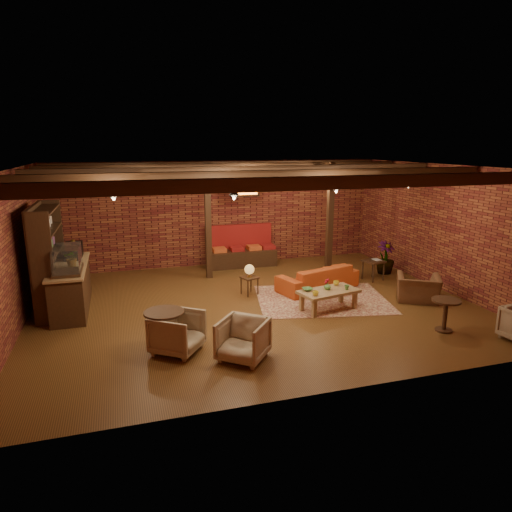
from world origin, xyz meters
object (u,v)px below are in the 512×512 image
object	(u,v)px
side_table_lamp	(249,272)
armchair_a	(177,331)
sofa	(318,277)
armchair_right	(418,284)
armchair_b	(243,338)
round_table_left	(165,324)
plant_tall	(387,225)
coffee_table	(328,292)
round_table_right	(446,310)
side_table_book	(374,262)

from	to	relation	value
side_table_lamp	armchair_a	bearing A→B (deg)	-127.99
sofa	armchair_right	distance (m)	2.47
side_table_lamp	armchair_a	xyz separation A→B (m)	(-2.14, -2.74, -0.18)
armchair_b	armchair_right	world-z (taller)	armchair_right
round_table_left	armchair_b	xyz separation A→B (m)	(1.27, -0.76, -0.11)
plant_tall	coffee_table	bearing A→B (deg)	-141.92
round_table_left	round_table_right	bearing A→B (deg)	-7.54
sofa	side_table_lamp	distance (m)	1.84
round_table_left	round_table_right	world-z (taller)	round_table_left
side_table_lamp	plant_tall	world-z (taller)	plant_tall
round_table_left	armchair_right	size ratio (longest dim) A/B	0.78
armchair_a	round_table_right	distance (m)	5.33
armchair_b	side_table_book	xyz separation A→B (m)	(4.73, 3.60, 0.11)
coffee_table	armchair_right	distance (m)	2.35
armchair_a	round_table_right	size ratio (longest dim) A/B	1.23
armchair_right	round_table_right	bearing A→B (deg)	101.49
sofa	armchair_right	world-z (taller)	armchair_right
sofa	coffee_table	distance (m)	1.52
coffee_table	armchair_right	xyz separation A→B (m)	(2.35, -0.06, 0.01)
armchair_b	armchair_right	size ratio (longest dim) A/B	0.83
sofa	plant_tall	distance (m)	2.86
armchair_a	armchair_right	size ratio (longest dim) A/B	0.85
armchair_right	plant_tall	xyz separation A→B (m)	(0.56, 2.34, 0.99)
armchair_a	side_table_book	world-z (taller)	armchair_a
coffee_table	round_table_right	world-z (taller)	coffee_table
plant_tall	armchair_b	bearing A→B (deg)	-142.87
round_table_left	armchair_a	distance (m)	0.27
sofa	round_table_right	xyz separation A→B (m)	(1.34, -3.25, 0.13)
armchair_right	side_table_lamp	bearing A→B (deg)	7.71
armchair_b	side_table_book	distance (m)	5.94
armchair_a	plant_tall	world-z (taller)	plant_tall
round_table_left	plant_tall	world-z (taller)	plant_tall
coffee_table	armchair_b	distance (m)	3.08
side_table_book	armchair_right	bearing A→B (deg)	-86.34
armchair_right	plant_tall	size ratio (longest dim) A/B	0.34
round_table_left	plant_tall	distance (m)	7.52
round_table_left	side_table_book	world-z (taller)	round_table_left
sofa	plant_tall	world-z (taller)	plant_tall
round_table_left	side_table_book	xyz separation A→B (m)	(6.00, 2.84, 0.00)
armchair_right	plant_tall	world-z (taller)	plant_tall
side_table_lamp	plant_tall	xyz separation A→B (m)	(4.32, 0.72, 0.83)
side_table_lamp	sofa	bearing A→B (deg)	-3.11
side_table_book	round_table_right	xyz separation A→B (m)	(-0.49, -3.57, -0.07)
coffee_table	round_table_left	world-z (taller)	round_table_left
round_table_left	plant_tall	size ratio (longest dim) A/B	0.27
side_table_lamp	round_table_right	distance (m)	4.60
side_table_lamp	armchair_b	xyz separation A→B (m)	(-1.08, -3.37, -0.19)
sofa	armchair_a	bearing A→B (deg)	17.14
round_table_right	side_table_book	bearing A→B (deg)	82.16
sofa	side_table_lamp	world-z (taller)	side_table_lamp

